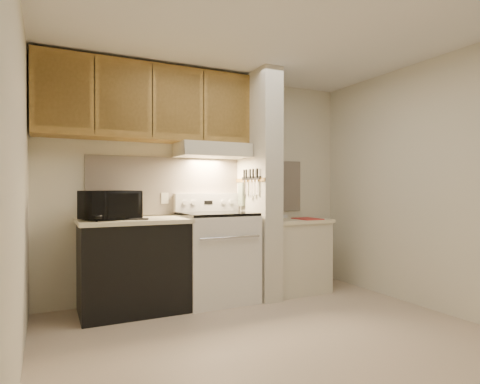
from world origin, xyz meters
TOP-DOWN VIEW (x-y plane):
  - floor at (0.00, 0.00)m, footprint 3.60×3.60m
  - ceiling at (0.00, 0.00)m, footprint 3.60×3.60m
  - wall_back at (0.00, 1.50)m, footprint 3.60×2.50m
  - wall_left at (-1.80, 0.00)m, footprint 0.02×3.00m
  - wall_right at (1.80, 0.00)m, footprint 0.02×3.00m
  - backsplash at (0.00, 1.49)m, footprint 2.60×0.02m
  - range_body at (0.00, 1.16)m, footprint 0.76×0.65m
  - oven_window at (0.00, 0.84)m, footprint 0.50×0.01m
  - oven_handle at (0.00, 0.80)m, footprint 0.65×0.02m
  - cooktop at (0.00, 1.16)m, footprint 0.74×0.64m
  - range_backguard at (0.00, 1.44)m, footprint 0.76×0.08m
  - range_display at (0.00, 1.40)m, footprint 0.10×0.01m
  - range_knob_left_outer at (-0.28, 1.40)m, footprint 0.05×0.02m
  - range_knob_left_inner at (-0.18, 1.40)m, footprint 0.05×0.02m
  - range_knob_right_inner at (0.18, 1.40)m, footprint 0.05×0.02m
  - range_knob_right_outer at (0.28, 1.40)m, footprint 0.05×0.02m
  - dishwasher_front at (-0.88, 1.17)m, footprint 1.00×0.63m
  - left_countertop at (-0.88, 1.17)m, footprint 1.04×0.67m
  - spoon_rest at (-0.87, 1.02)m, footprint 0.22×0.14m
  - teal_jar at (-0.85, 1.39)m, footprint 0.11×0.11m
  - outlet at (-0.48, 1.48)m, footprint 0.08×0.01m
  - microwave at (-1.10, 1.15)m, footprint 0.58×0.48m
  - partition_pillar at (0.51, 1.15)m, footprint 0.22×0.70m
  - pillar_trim at (0.39, 1.15)m, footprint 0.01×0.70m
  - knife_strip at (0.39, 1.10)m, footprint 0.02×0.42m
  - knife_blade_a at (0.38, 0.94)m, footprint 0.01×0.03m
  - knife_handle_a at (0.38, 0.94)m, footprint 0.02×0.02m
  - knife_blade_b at (0.38, 1.01)m, footprint 0.01×0.04m
  - knife_handle_b at (0.38, 1.03)m, footprint 0.02×0.02m
  - knife_blade_c at (0.38, 1.09)m, footprint 0.01×0.04m
  - knife_handle_c at (0.38, 1.10)m, footprint 0.02×0.02m
  - knife_blade_d at (0.38, 1.19)m, footprint 0.01×0.04m
  - knife_handle_d at (0.38, 1.19)m, footprint 0.02×0.02m
  - knife_blade_e at (0.38, 1.26)m, footprint 0.01×0.04m
  - knife_handle_e at (0.38, 1.25)m, footprint 0.02×0.02m
  - oven_mitt at (0.38, 1.32)m, footprint 0.03×0.11m
  - right_cab_base at (0.97, 1.15)m, footprint 0.70×0.60m
  - right_countertop at (0.97, 1.15)m, footprint 0.74×0.64m
  - red_folder at (1.07, 1.00)m, footprint 0.24×0.33m
  - white_box at (0.92, 1.33)m, footprint 0.15×0.12m
  - range_hood at (0.00, 1.28)m, footprint 0.78×0.44m
  - hood_lip at (0.00, 1.07)m, footprint 0.78×0.04m
  - upper_cabinets at (-0.69, 1.32)m, footprint 2.18×0.33m
  - cab_door_a at (-1.51, 1.17)m, footprint 0.46×0.01m
  - cab_gap_a at (-1.23, 1.16)m, footprint 0.01×0.01m
  - cab_door_b at (-0.96, 1.17)m, footprint 0.46×0.01m
  - cab_gap_b at (-0.69, 1.16)m, footprint 0.01×0.01m
  - cab_door_c at (-0.42, 1.17)m, footprint 0.46×0.01m
  - cab_gap_c at (-0.14, 1.16)m, footprint 0.01×0.01m
  - cab_door_d at (0.13, 1.17)m, footprint 0.46×0.01m

SIDE VIEW (x-z plane):
  - floor at x=0.00m, z-range 0.00..0.00m
  - right_cab_base at x=0.97m, z-range 0.00..0.81m
  - dishwasher_front at x=-0.88m, z-range 0.00..0.87m
  - range_body at x=0.00m, z-range 0.00..0.92m
  - oven_window at x=0.00m, z-range 0.35..0.65m
  - oven_handle at x=0.00m, z-range 0.71..0.73m
  - right_countertop at x=0.97m, z-range 0.81..0.85m
  - red_folder at x=1.07m, z-range 0.85..0.86m
  - white_box at x=0.92m, z-range 0.85..0.89m
  - left_countertop at x=-0.88m, z-range 0.87..0.91m
  - spoon_rest at x=-0.87m, z-range 0.91..0.92m
  - cooktop at x=0.00m, z-range 0.92..0.95m
  - teal_jar at x=-0.85m, z-range 0.91..1.00m
  - microwave at x=-1.10m, z-range 0.91..1.19m
  - range_backguard at x=0.00m, z-range 0.95..1.15m
  - range_display at x=0.00m, z-range 1.03..1.07m
  - range_knob_left_outer at x=-0.28m, z-range 1.03..1.07m
  - range_knob_left_inner at x=-0.18m, z-range 1.03..1.07m
  - range_knob_right_inner at x=0.18m, z-range 1.03..1.07m
  - range_knob_right_outer at x=0.28m, z-range 1.03..1.07m
  - outlet at x=-0.48m, z-range 1.04..1.16m
  - oven_mitt at x=0.38m, z-range 1.01..1.27m
  - knife_blade_c at x=0.38m, z-range 1.10..1.30m
  - knife_blade_b at x=0.38m, z-range 1.12..1.30m
  - knife_blade_e at x=0.38m, z-range 1.12..1.30m
  - knife_blade_a at x=0.38m, z-range 1.14..1.30m
  - knife_blade_d at x=0.38m, z-range 1.14..1.30m
  - backsplash at x=0.00m, z-range 0.92..1.55m
  - wall_back at x=0.00m, z-range 1.24..1.26m
  - wall_left at x=-1.80m, z-range 0.00..2.50m
  - wall_right at x=1.80m, z-range 0.00..2.50m
  - partition_pillar at x=0.51m, z-range 0.00..2.50m
  - pillar_trim at x=0.39m, z-range 1.28..1.32m
  - knife_strip at x=0.39m, z-range 1.30..1.34m
  - knife_handle_a at x=0.38m, z-range 1.32..1.42m
  - knife_handle_b at x=0.38m, z-range 1.32..1.42m
  - knife_handle_c at x=0.38m, z-range 1.32..1.42m
  - knife_handle_d at x=0.38m, z-range 1.32..1.42m
  - knife_handle_e at x=0.38m, z-range 1.32..1.42m
  - hood_lip at x=0.00m, z-range 1.55..1.61m
  - range_hood at x=0.00m, z-range 1.55..1.70m
  - upper_cabinets at x=-0.69m, z-range 1.70..2.47m
  - cab_door_a at x=-1.51m, z-range 1.77..2.40m
  - cab_gap_a at x=-1.23m, z-range 1.72..2.45m
  - cab_door_b at x=-0.96m, z-range 1.77..2.40m
  - cab_gap_b at x=-0.69m, z-range 1.72..2.45m
  - cab_door_c at x=-0.42m, z-range 1.77..2.40m
  - cab_gap_c at x=-0.14m, z-range 1.72..2.45m
  - cab_door_d at x=0.13m, z-range 1.77..2.40m
  - ceiling at x=0.00m, z-range 2.50..2.50m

